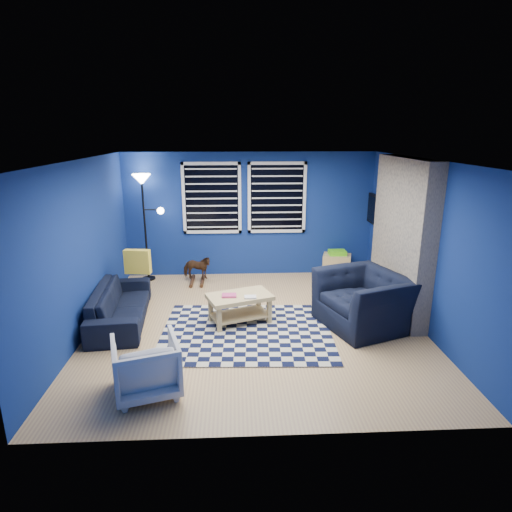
{
  "coord_description": "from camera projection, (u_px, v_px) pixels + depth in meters",
  "views": [
    {
      "loc": [
        -0.3,
        -6.03,
        2.88
      ],
      "look_at": [
        0.02,
        0.3,
        1.03
      ],
      "focal_mm": 30.0,
      "sensor_mm": 36.0,
      "label": 1
    }
  ],
  "objects": [
    {
      "name": "wall_right",
      "position": [
        423.0,
        245.0,
        6.37
      ],
      "size": [
        0.0,
        5.0,
        5.0
      ],
      "primitive_type": "plane",
      "rotation": [
        1.57,
        0.0,
        -1.57
      ],
      "color": "navy",
      "rests_on": "floor"
    },
    {
      "name": "floor_lamp",
      "position": [
        144.0,
        194.0,
        8.18
      ],
      "size": [
        0.57,
        0.35,
        2.1
      ],
      "color": "black",
      "rests_on": "floor"
    },
    {
      "name": "tv",
      "position": [
        377.0,
        211.0,
        8.25
      ],
      "size": [
        0.07,
        1.0,
        0.58
      ],
      "color": "black",
      "rests_on": "wall_right"
    },
    {
      "name": "floor",
      "position": [
        256.0,
        325.0,
        6.61
      ],
      "size": [
        5.0,
        5.0,
        0.0
      ],
      "primitive_type": "plane",
      "color": "tan",
      "rests_on": "ground"
    },
    {
      "name": "throw_pillow",
      "position": [
        138.0,
        262.0,
        7.21
      ],
      "size": [
        0.45,
        0.18,
        0.41
      ],
      "primitive_type": "cube",
      "rotation": [
        0.0,
        0.0,
        -0.13
      ],
      "color": "gold",
      "rests_on": "sofa"
    },
    {
      "name": "rocking_horse",
      "position": [
        197.0,
        268.0,
        8.37
      ],
      "size": [
        0.35,
        0.6,
        0.48
      ],
      "primitive_type": "imported",
      "rotation": [
        0.0,
        0.0,
        1.4
      ],
      "color": "#452316",
      "rests_on": "floor"
    },
    {
      "name": "armchair_big",
      "position": [
        363.0,
        300.0,
        6.49
      ],
      "size": [
        1.58,
        1.48,
        0.82
      ],
      "primitive_type": "imported",
      "rotation": [
        0.0,
        0.0,
        -1.21
      ],
      "color": "black",
      "rests_on": "floor"
    },
    {
      "name": "window_right",
      "position": [
        277.0,
        198.0,
        8.54
      ],
      "size": [
        1.17,
        0.06,
        1.42
      ],
      "color": "black",
      "rests_on": "wall_back"
    },
    {
      "name": "cabinet",
      "position": [
        337.0,
        265.0,
        8.78
      ],
      "size": [
        0.63,
        0.51,
        0.55
      ],
      "rotation": [
        0.0,
        0.0,
        -0.28
      ],
      "color": "tan",
      "rests_on": "floor"
    },
    {
      "name": "wall_left",
      "position": [
        82.0,
        249.0,
        6.13
      ],
      "size": [
        0.0,
        5.0,
        5.0
      ],
      "primitive_type": "plane",
      "rotation": [
        1.57,
        0.0,
        1.57
      ],
      "color": "navy",
      "rests_on": "floor"
    },
    {
      "name": "ceiling",
      "position": [
        256.0,
        160.0,
        5.9
      ],
      "size": [
        5.0,
        5.0,
        0.0
      ],
      "primitive_type": "plane",
      "rotation": [
        3.14,
        0.0,
        0.0
      ],
      "color": "white",
      "rests_on": "wall_back"
    },
    {
      "name": "wall_back",
      "position": [
        249.0,
        215.0,
        8.65
      ],
      "size": [
        5.0,
        0.0,
        5.0
      ],
      "primitive_type": "plane",
      "rotation": [
        1.57,
        0.0,
        0.0
      ],
      "color": "navy",
      "rests_on": "floor"
    },
    {
      "name": "rug",
      "position": [
        247.0,
        332.0,
        6.37
      ],
      "size": [
        2.59,
        2.11,
        0.02
      ],
      "primitive_type": "cube",
      "rotation": [
        0.0,
        0.0,
        -0.04
      ],
      "color": "black",
      "rests_on": "floor"
    },
    {
      "name": "window_left",
      "position": [
        212.0,
        198.0,
        8.48
      ],
      "size": [
        1.17,
        0.06,
        1.42
      ],
      "color": "black",
      "rests_on": "wall_back"
    },
    {
      "name": "coffee_table",
      "position": [
        240.0,
        303.0,
        6.61
      ],
      "size": [
        1.09,
        0.85,
        0.48
      ],
      "rotation": [
        0.0,
        0.0,
        0.35
      ],
      "color": "tan",
      "rests_on": "rug"
    },
    {
      "name": "sofa",
      "position": [
        121.0,
        305.0,
        6.67
      ],
      "size": [
        1.98,
        0.93,
        0.56
      ],
      "primitive_type": "imported",
      "rotation": [
        0.0,
        0.0,
        1.67
      ],
      "color": "black",
      "rests_on": "floor"
    },
    {
      "name": "fireplace",
      "position": [
        401.0,
        240.0,
        6.86
      ],
      "size": [
        0.65,
        2.0,
        2.5
      ],
      "color": "gray",
      "rests_on": "floor"
    },
    {
      "name": "armchair_bent",
      "position": [
        146.0,
        366.0,
        4.82
      ],
      "size": [
        0.89,
        0.91,
        0.66
      ],
      "primitive_type": "imported",
      "rotation": [
        0.0,
        0.0,
        3.44
      ],
      "color": "gray",
      "rests_on": "floor"
    }
  ]
}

